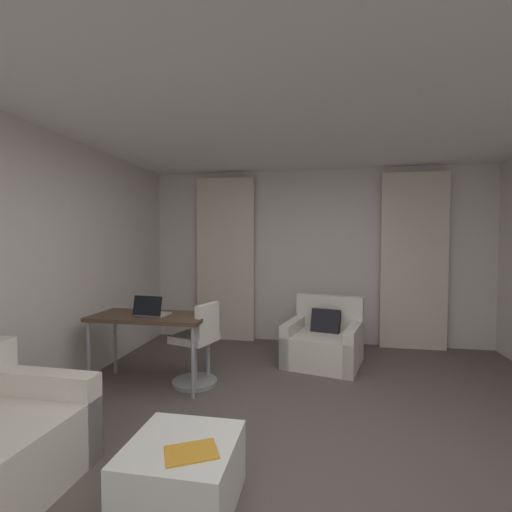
% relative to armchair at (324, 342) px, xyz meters
% --- Properties ---
extents(ground_plane, '(12.00, 12.00, 0.00)m').
position_rel_armchair_xyz_m(ground_plane, '(-0.13, -2.06, -0.26)').
color(ground_plane, '#564C47').
extents(wall_window, '(5.12, 0.06, 2.60)m').
position_rel_armchair_xyz_m(wall_window, '(-0.13, 0.97, 1.04)').
color(wall_window, silver).
rests_on(wall_window, ground).
extents(ceiling, '(5.12, 6.12, 0.06)m').
position_rel_armchair_xyz_m(ceiling, '(-0.13, -2.06, 2.37)').
color(ceiling, white).
rests_on(ceiling, wall_left).
extents(curtain_left_panel, '(0.90, 0.06, 2.50)m').
position_rel_armchair_xyz_m(curtain_left_panel, '(-1.50, 0.84, 0.99)').
color(curtain_left_panel, beige).
rests_on(curtain_left_panel, ground).
extents(curtain_right_panel, '(0.90, 0.06, 2.50)m').
position_rel_armchair_xyz_m(curtain_right_panel, '(1.25, 0.84, 0.99)').
color(curtain_right_panel, beige).
rests_on(curtain_right_panel, ground).
extents(armchair, '(1.04, 1.01, 0.82)m').
position_rel_armchair_xyz_m(armchair, '(0.00, 0.00, 0.00)').
color(armchair, silver).
rests_on(armchair, ground).
extents(desk, '(1.22, 0.58, 0.75)m').
position_rel_armchair_xyz_m(desk, '(-1.83, -1.01, 0.42)').
color(desk, '#4C3828').
rests_on(desk, ground).
extents(desk_chair, '(0.50, 0.50, 0.88)m').
position_rel_armchair_xyz_m(desk_chair, '(-1.34, -0.93, 0.13)').
color(desk_chair, gray).
rests_on(desk_chair, ground).
extents(laptop, '(0.34, 0.28, 0.22)m').
position_rel_armchair_xyz_m(laptop, '(-1.80, -1.05, 0.53)').
color(laptop, '#ADADB2').
rests_on(laptop, desk).
extents(coffee_table, '(0.62, 0.62, 0.38)m').
position_rel_armchair_xyz_m(coffee_table, '(-0.83, -2.63, -0.07)').
color(coffee_table, white).
rests_on(coffee_table, ground).
extents(magazine_open, '(0.34, 0.31, 0.01)m').
position_rel_armchair_xyz_m(magazine_open, '(-0.74, -2.72, 0.12)').
color(magazine_open, orange).
rests_on(magazine_open, coffee_table).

